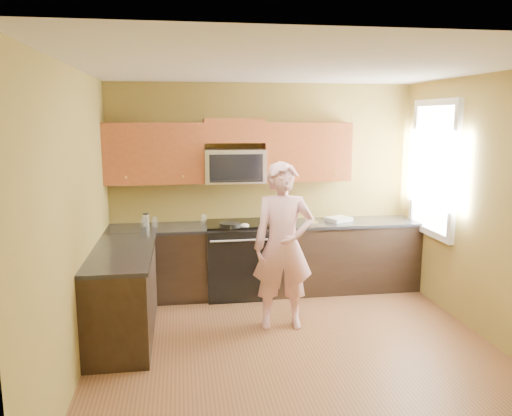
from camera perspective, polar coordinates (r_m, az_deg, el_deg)
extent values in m
plane|color=brown|center=(5.14, 4.54, -15.84)|extent=(4.00, 4.00, 0.00)
plane|color=white|center=(4.64, 5.03, 15.68)|extent=(4.00, 4.00, 0.00)
plane|color=olive|center=(6.64, 0.80, 2.37)|extent=(4.00, 0.00, 4.00)
plane|color=olive|center=(2.86, 14.12, -8.49)|extent=(4.00, 0.00, 4.00)
plane|color=olive|center=(4.68, -19.83, -1.55)|extent=(0.00, 4.00, 4.00)
plane|color=olive|center=(5.52, 25.42, -0.22)|extent=(0.00, 4.00, 4.00)
cube|color=black|center=(6.54, 1.22, -5.90)|extent=(4.00, 0.60, 0.88)
cube|color=black|center=(5.44, -14.89, -9.62)|extent=(0.60, 1.60, 0.88)
cube|color=black|center=(6.42, 1.25, -1.98)|extent=(4.00, 0.62, 0.04)
cube|color=black|center=(5.31, -15.00, -4.94)|extent=(0.62, 1.60, 0.04)
cube|color=brown|center=(6.37, -2.53, 8.80)|extent=(0.76, 0.33, 0.30)
imported|color=pink|center=(5.39, 3.13, -4.35)|extent=(0.69, 0.48, 1.80)
cube|color=#B27F47|center=(6.53, 6.43, -1.60)|extent=(0.14, 0.14, 0.01)
ellipsoid|color=silver|center=(6.16, -1.29, -2.03)|extent=(0.14, 0.15, 0.06)
ellipsoid|color=silver|center=(6.40, 3.49, -1.56)|extent=(0.14, 0.15, 0.07)
cube|color=white|center=(6.67, 9.38, -1.25)|extent=(0.38, 0.35, 0.05)
cylinder|color=silver|center=(6.36, -12.70, -1.62)|extent=(0.07, 0.07, 0.12)
cylinder|color=silver|center=(6.37, -11.47, -1.55)|extent=(0.07, 0.07, 0.12)
cylinder|color=silver|center=(6.44, -5.94, -1.28)|extent=(0.09, 0.09, 0.12)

